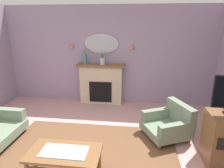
# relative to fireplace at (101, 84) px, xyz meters

# --- Properties ---
(wall_back) EXTENTS (6.90, 0.10, 2.75)m
(wall_back) POSITION_rel_fireplace_xyz_m (0.20, 0.22, 0.80)
(wall_back) COLOR #9E8CA8
(wall_back) RESTS_ON ground
(patterned_rug) EXTENTS (3.20, 2.40, 0.01)m
(patterned_rug) POSITION_rel_fireplace_xyz_m (0.20, -2.55, -0.56)
(patterned_rug) COLOR brown
(patterned_rug) RESTS_ON ground
(fireplace) EXTENTS (1.36, 0.36, 1.16)m
(fireplace) POSITION_rel_fireplace_xyz_m (0.00, 0.00, 0.00)
(fireplace) COLOR beige
(fireplace) RESTS_ON ground
(mantel_vase_right) EXTENTS (0.12, 0.12, 0.42)m
(mantel_vase_right) POSITION_rel_fireplace_xyz_m (-0.45, -0.03, 0.78)
(mantel_vase_right) COLOR #4C7093
(mantel_vase_right) RESTS_ON fireplace
(mantel_vase_centre) EXTENTS (0.13, 0.13, 0.35)m
(mantel_vase_centre) POSITION_rel_fireplace_xyz_m (0.05, -0.03, 0.74)
(mantel_vase_centre) COLOR silver
(mantel_vase_centre) RESTS_ON fireplace
(wall_mirror) EXTENTS (0.96, 0.06, 0.56)m
(wall_mirror) POSITION_rel_fireplace_xyz_m (-0.00, 0.14, 1.14)
(wall_mirror) COLOR #B2BCC6
(wall_sconce_left) EXTENTS (0.14, 0.14, 0.14)m
(wall_sconce_left) POSITION_rel_fireplace_xyz_m (-0.85, 0.09, 1.09)
(wall_sconce_left) COLOR #D17066
(wall_sconce_right) EXTENTS (0.14, 0.14, 0.14)m
(wall_sconce_right) POSITION_rel_fireplace_xyz_m (0.85, 0.09, 1.09)
(wall_sconce_right) COLOR #D17066
(coffee_table) EXTENTS (1.10, 0.60, 0.45)m
(coffee_table) POSITION_rel_fireplace_xyz_m (-0.04, -2.98, -0.19)
(coffee_table) COLOR brown
(coffee_table) RESTS_ON ground
(armchair_by_coffee_table) EXTENTS (1.08, 1.08, 0.71)m
(armchair_by_coffee_table) POSITION_rel_fireplace_xyz_m (1.72, -1.62, -0.27)
(armchair_by_coffee_table) COLOR gray
(armchair_by_coffee_table) RESTS_ON ground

